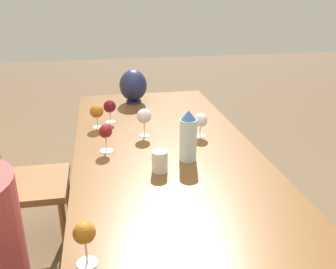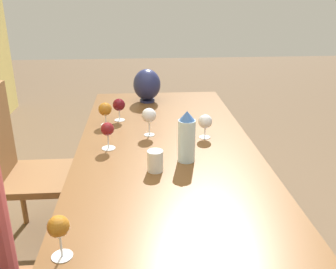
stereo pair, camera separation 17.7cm
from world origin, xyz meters
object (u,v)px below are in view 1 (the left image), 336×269
at_px(wine_glass_1, 105,132).
at_px(wine_glass_3, 110,107).
at_px(water_tumbler, 160,161).
at_px(water_bottle, 188,136).
at_px(wine_glass_4, 200,121).
at_px(vase, 133,86).
at_px(wine_glass_5, 144,116).
at_px(chair_far, 13,173).
at_px(wine_glass_0, 97,112).
at_px(wine_glass_2, 85,234).

xyz_separation_m(wine_glass_1, wine_glass_3, (0.42, -0.04, -0.00)).
height_order(water_tumbler, wine_glass_3, wine_glass_3).
relative_size(water_bottle, wine_glass_4, 1.89).
distance_m(water_tumbler, vase, 1.07).
height_order(water_bottle, wine_glass_5, water_bottle).
bearing_deg(water_tumbler, vase, 0.54).
height_order(water_tumbler, chair_far, chair_far).
height_order(wine_glass_0, wine_glass_1, wine_glass_1).
bearing_deg(wine_glass_0, vase, -28.85).
bearing_deg(wine_glass_2, wine_glass_4, -32.75).
bearing_deg(wine_glass_3, wine_glass_4, -123.63).
xyz_separation_m(vase, wine_glass_0, (-0.46, 0.25, -0.03)).
relative_size(water_bottle, wine_glass_2, 1.72).
bearing_deg(chair_far, wine_glass_1, -121.72).
relative_size(vase, wine_glass_2, 1.63).
relative_size(wine_glass_0, wine_glass_3, 1.00).
distance_m(wine_glass_1, wine_glass_5, 0.27).
height_order(water_bottle, wine_glass_1, water_bottle).
xyz_separation_m(wine_glass_3, wine_glass_4, (-0.31, -0.47, -0.01)).
distance_m(water_tumbler, wine_glass_0, 0.66).
relative_size(wine_glass_1, wine_glass_5, 0.90).
bearing_deg(wine_glass_4, vase, 22.78).
distance_m(wine_glass_1, chair_far, 0.72).
bearing_deg(wine_glass_4, water_tumbler, 142.64).
distance_m(wine_glass_2, wine_glass_5, 1.01).
height_order(water_tumbler, vase, vase).
height_order(vase, wine_glass_4, vase).
xyz_separation_m(wine_glass_1, wine_glass_2, (-0.80, 0.08, 0.00)).
xyz_separation_m(wine_glass_1, wine_glass_4, (0.11, -0.50, -0.01)).
bearing_deg(wine_glass_4, wine_glass_3, 56.37).
relative_size(water_tumbler, wine_glass_3, 0.70).
bearing_deg(wine_glass_5, wine_glass_3, 34.10).
xyz_separation_m(water_tumbler, wine_glass_4, (0.37, -0.28, 0.04)).
xyz_separation_m(wine_glass_5, chair_far, (0.17, 0.74, -0.35)).
xyz_separation_m(water_bottle, chair_far, (0.50, 0.91, -0.36)).
relative_size(wine_glass_1, wine_glass_2, 0.97).
height_order(wine_glass_1, chair_far, chair_far).
bearing_deg(wine_glass_0, water_bottle, -141.33).
bearing_deg(water_bottle, wine_glass_3, 29.64).
xyz_separation_m(vase, wine_glass_5, (-0.64, 0.00, -0.01)).
bearing_deg(chair_far, water_tumbler, -127.92).
distance_m(wine_glass_0, wine_glass_4, 0.59).
height_order(wine_glass_4, chair_far, chair_far).
distance_m(water_bottle, vase, 0.98).
xyz_separation_m(vase, wine_glass_3, (-0.38, 0.18, -0.02)).
bearing_deg(wine_glass_4, water_bottle, 154.22).
distance_m(water_tumbler, wine_glass_2, 0.62).
bearing_deg(wine_glass_3, wine_glass_5, -145.90).
relative_size(water_tumbler, wine_glass_5, 0.62).
height_order(wine_glass_2, wine_glass_3, wine_glass_2).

